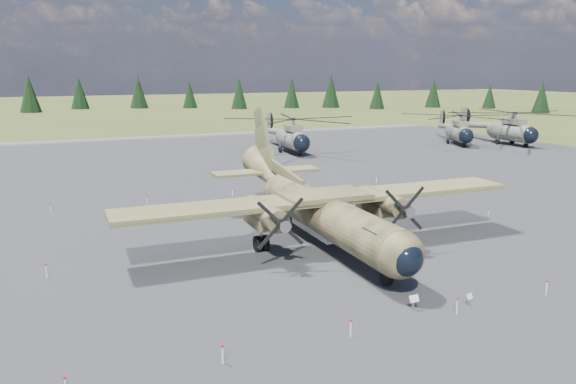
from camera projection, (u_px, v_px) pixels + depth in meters
name	position (u px, v px, depth m)	size (l,w,h in m)	color
ground	(304.00, 244.00, 39.02)	(500.00, 500.00, 0.00)	brown
apron	(254.00, 211.00, 47.98)	(120.00, 120.00, 0.04)	slate
transport_plane	(318.00, 205.00, 38.93)	(28.18, 25.64, 9.31)	#353C20
helicopter_near	(292.00, 128.00, 80.75)	(21.71, 24.47, 5.11)	gray
helicopter_mid	(459.00, 123.00, 90.03)	(25.21, 25.21, 4.86)	gray
helicopter_far	(512.00, 122.00, 89.59)	(22.04, 25.19, 5.31)	gray
info_placard_left	(414.00, 300.00, 28.08)	(0.51, 0.23, 0.80)	gray
info_placard_right	(469.00, 298.00, 28.68)	(0.44, 0.29, 0.64)	gray
barrier_fence	(298.00, 238.00, 38.66)	(33.12, 29.62, 0.85)	white
treeline	(240.00, 169.00, 40.72)	(313.57, 311.72, 11.00)	black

